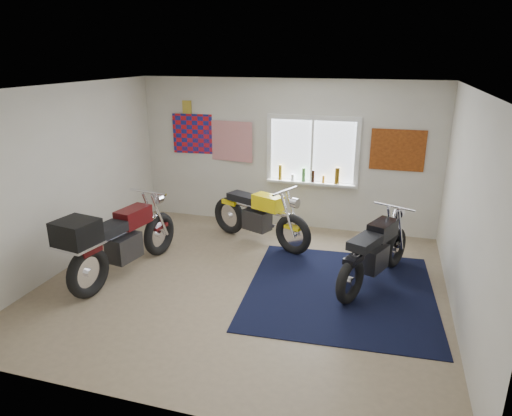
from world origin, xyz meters
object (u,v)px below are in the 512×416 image
(black_chrome_bike, at_px, (375,254))
(maroon_tourer, at_px, (117,240))
(navy_rug, at_px, (340,291))
(yellow_triumph, at_px, (259,217))

(black_chrome_bike, bearing_deg, maroon_tourer, 127.31)
(navy_rug, bearing_deg, yellow_triumph, 139.20)
(yellow_triumph, xyz_separation_m, black_chrome_bike, (1.95, -0.96, -0.01))
(yellow_triumph, distance_m, black_chrome_bike, 2.18)
(black_chrome_bike, bearing_deg, yellow_triumph, 87.19)
(navy_rug, height_order, yellow_triumph, yellow_triumph)
(navy_rug, xyz_separation_m, yellow_triumph, (-1.54, 1.33, 0.46))
(yellow_triumph, xyz_separation_m, maroon_tourer, (-1.57, -1.84, 0.13))
(yellow_triumph, distance_m, maroon_tourer, 2.42)
(yellow_triumph, bearing_deg, black_chrome_bike, -2.93)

